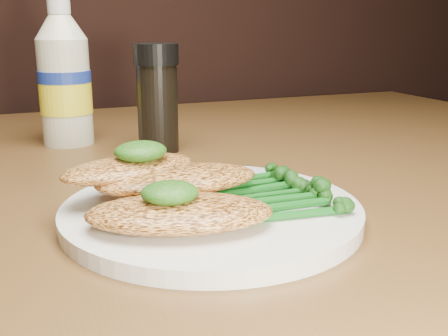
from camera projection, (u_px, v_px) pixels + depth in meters
name	position (u px, v px, depth m)	size (l,w,h in m)	color
plate	(211.00, 211.00, 0.43)	(0.24, 0.24, 0.01)	white
chicken_front	(180.00, 213.00, 0.38)	(0.13, 0.07, 0.02)	#E39548
chicken_mid	(178.00, 179.00, 0.43)	(0.13, 0.07, 0.02)	#E39548
chicken_back	(129.00, 168.00, 0.44)	(0.11, 0.06, 0.02)	#E39548
pesto_front	(170.00, 193.00, 0.37)	(0.04, 0.04, 0.02)	black
pesto_back	(141.00, 151.00, 0.43)	(0.04, 0.04, 0.02)	black
broccolini_bundle	(260.00, 191.00, 0.44)	(0.11, 0.09, 0.02)	#135718
mayo_bottle	(64.00, 72.00, 0.67)	(0.07, 0.07, 0.18)	beige
pepper_grinder	(157.00, 99.00, 0.64)	(0.05, 0.05, 0.13)	black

